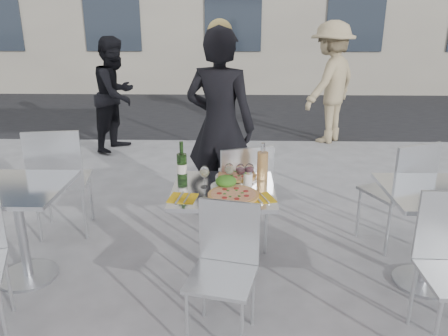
{
  "coord_description": "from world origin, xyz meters",
  "views": [
    {
      "loc": [
        0.08,
        -2.87,
        1.89
      ],
      "look_at": [
        0.0,
        0.15,
        0.85
      ],
      "focal_mm": 35.0,
      "sensor_mm": 36.0,
      "label": 1
    }
  ],
  "objects_px": {
    "wineglass_red_a": "(240,170)",
    "wineglass_red_b": "(249,170)",
    "main_table": "(223,215)",
    "wineglass_white_a": "(204,173)",
    "side_chair_lfar": "(59,174)",
    "pizza_near": "(233,195)",
    "side_table_left": "(19,213)",
    "side_table_right": "(433,218)",
    "sugar_shaker": "(248,178)",
    "chair_near": "(225,260)",
    "wineglass_white_b": "(229,170)",
    "salad_plate": "(226,182)",
    "pizza_far": "(237,176)",
    "napkin_right": "(260,198)",
    "side_chair_rfar": "(403,186)",
    "chair_far": "(242,190)",
    "woman_diner": "(220,127)",
    "carafe": "(262,166)",
    "pedestrian_a": "(116,95)",
    "napkin_left": "(183,198)",
    "wine_bottle": "(182,165)",
    "pedestrian_b": "(330,83)"
  },
  "relations": [
    {
      "from": "side_table_right",
      "to": "sugar_shaker",
      "type": "bearing_deg",
      "value": 177.16
    },
    {
      "from": "side_table_left",
      "to": "woman_diner",
      "type": "xyz_separation_m",
      "value": [
        1.44,
        1.14,
        0.38
      ]
    },
    {
      "from": "napkin_right",
      "to": "main_table",
      "type": "bearing_deg",
      "value": 126.86
    },
    {
      "from": "side_chair_lfar",
      "to": "pizza_near",
      "type": "bearing_deg",
      "value": 141.94
    },
    {
      "from": "main_table",
      "to": "sugar_shaker",
      "type": "bearing_deg",
      "value": 20.72
    },
    {
      "from": "chair_near",
      "to": "wineglass_white_b",
      "type": "distance_m",
      "value": 0.73
    },
    {
      "from": "wineglass_white_b",
      "to": "side_table_left",
      "type": "bearing_deg",
      "value": -176.6
    },
    {
      "from": "woman_diner",
      "to": "pedestrian_a",
      "type": "xyz_separation_m",
      "value": [
        -1.61,
        2.35,
        -0.09
      ]
    },
    {
      "from": "side_table_right",
      "to": "pedestrian_b",
      "type": "bearing_deg",
      "value": 89.25
    },
    {
      "from": "pedestrian_b",
      "to": "wineglass_white_a",
      "type": "height_order",
      "value": "pedestrian_b"
    },
    {
      "from": "main_table",
      "to": "woman_diner",
      "type": "xyz_separation_m",
      "value": [
        -0.06,
        1.14,
        0.38
      ]
    },
    {
      "from": "main_table",
      "to": "napkin_left",
      "type": "distance_m",
      "value": 0.39
    },
    {
      "from": "pizza_far",
      "to": "carafe",
      "type": "xyz_separation_m",
      "value": [
        0.19,
        -0.06,
        0.1
      ]
    },
    {
      "from": "side_chair_lfar",
      "to": "wineglass_white_b",
      "type": "bearing_deg",
      "value": 148.86
    },
    {
      "from": "pedestrian_a",
      "to": "wineglass_white_a",
      "type": "distance_m",
      "value": 3.8
    },
    {
      "from": "side_table_left",
      "to": "wineglass_white_a",
      "type": "height_order",
      "value": "wineglass_white_a"
    },
    {
      "from": "side_chair_lfar",
      "to": "carafe",
      "type": "distance_m",
      "value": 1.84
    },
    {
      "from": "pizza_far",
      "to": "wine_bottle",
      "type": "xyz_separation_m",
      "value": [
        -0.41,
        -0.05,
        0.1
      ]
    },
    {
      "from": "side_table_right",
      "to": "side_table_left",
      "type": "bearing_deg",
      "value": 180.0
    },
    {
      "from": "main_table",
      "to": "chair_far",
      "type": "xyz_separation_m",
      "value": [
        0.14,
        0.43,
        0.02
      ]
    },
    {
      "from": "wineglass_red_a",
      "to": "napkin_right",
      "type": "distance_m",
      "value": 0.3
    },
    {
      "from": "salad_plate",
      "to": "napkin_right",
      "type": "relative_size",
      "value": 0.97
    },
    {
      "from": "side_table_left",
      "to": "napkin_right",
      "type": "xyz_separation_m",
      "value": [
        1.75,
        -0.18,
        0.21
      ]
    },
    {
      "from": "wineglass_white_a",
      "to": "pedestrian_a",
      "type": "bearing_deg",
      "value": 113.99
    },
    {
      "from": "side_table_right",
      "to": "wineglass_white_a",
      "type": "distance_m",
      "value": 1.67
    },
    {
      "from": "wine_bottle",
      "to": "sugar_shaker",
      "type": "bearing_deg",
      "value": -11.31
    },
    {
      "from": "main_table",
      "to": "wineglass_white_a",
      "type": "xyz_separation_m",
      "value": [
        -0.13,
        0.02,
        0.32
      ]
    },
    {
      "from": "pedestrian_a",
      "to": "wineglass_white_b",
      "type": "xyz_separation_m",
      "value": [
        1.72,
        -3.4,
        0.03
      ]
    },
    {
      "from": "side_table_right",
      "to": "side_chair_lfar",
      "type": "bearing_deg",
      "value": 167.03
    },
    {
      "from": "side_chair_rfar",
      "to": "pedestrian_b",
      "type": "relative_size",
      "value": 0.51
    },
    {
      "from": "side_table_right",
      "to": "sugar_shaker",
      "type": "relative_size",
      "value": 7.01
    },
    {
      "from": "side_chair_rfar",
      "to": "salad_plate",
      "type": "distance_m",
      "value": 1.57
    },
    {
      "from": "chair_near",
      "to": "side_chair_rfar",
      "type": "distance_m",
      "value": 1.82
    },
    {
      "from": "woman_diner",
      "to": "napkin_right",
      "type": "height_order",
      "value": "woman_diner"
    },
    {
      "from": "pedestrian_a",
      "to": "carafe",
      "type": "relative_size",
      "value": 5.7
    },
    {
      "from": "carafe",
      "to": "wineglass_white_b",
      "type": "height_order",
      "value": "carafe"
    },
    {
      "from": "side_table_left",
      "to": "side_chair_rfar",
      "type": "bearing_deg",
      "value": 10.48
    },
    {
      "from": "chair_near",
      "to": "wineglass_red_b",
      "type": "relative_size",
      "value": 5.35
    },
    {
      "from": "woman_diner",
      "to": "pizza_near",
      "type": "xyz_separation_m",
      "value": [
        0.14,
        -1.29,
        -0.16
      ]
    },
    {
      "from": "pizza_far",
      "to": "sugar_shaker",
      "type": "xyz_separation_m",
      "value": [
        0.08,
        -0.15,
        0.04
      ]
    },
    {
      "from": "pedestrian_a",
      "to": "carafe",
      "type": "distance_m",
      "value": 3.87
    },
    {
      "from": "wineglass_red_b",
      "to": "pedestrian_b",
      "type": "bearing_deg",
      "value": 70.87
    },
    {
      "from": "main_table",
      "to": "side_chair_rfar",
      "type": "distance_m",
      "value": 1.58
    },
    {
      "from": "pedestrian_a",
      "to": "wineglass_red_b",
      "type": "bearing_deg",
      "value": -132.37
    },
    {
      "from": "main_table",
      "to": "napkin_right",
      "type": "height_order",
      "value": "napkin_right"
    },
    {
      "from": "side_table_right",
      "to": "wineglass_red_b",
      "type": "distance_m",
      "value": 1.36
    },
    {
      "from": "side_chair_lfar",
      "to": "napkin_left",
      "type": "relative_size",
      "value": 4.98
    },
    {
      "from": "salad_plate",
      "to": "main_table",
      "type": "bearing_deg",
      "value": -126.21
    },
    {
      "from": "pizza_far",
      "to": "carafe",
      "type": "bearing_deg",
      "value": -17.41
    },
    {
      "from": "wineglass_red_a",
      "to": "wineglass_red_b",
      "type": "bearing_deg",
      "value": 10.22
    }
  ]
}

